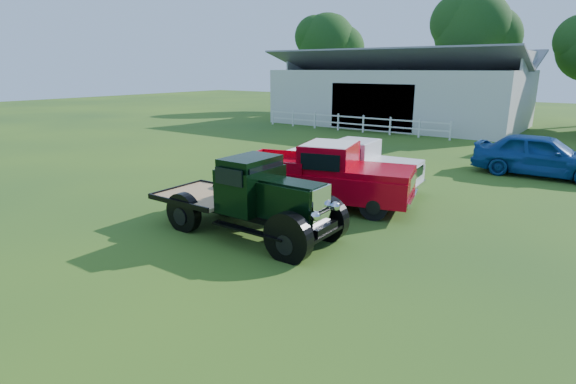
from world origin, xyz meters
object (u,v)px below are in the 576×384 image
Objects in this scene: misc_car_blue at (541,155)px; vintage_flatbed at (248,196)px; white_pickup at (352,166)px; red_pickup at (325,174)px.

vintage_flatbed is at bearing 156.00° from misc_car_blue.
vintage_flatbed is 1.08× the size of white_pickup.
misc_car_blue is (5.33, 12.25, -0.18)m from vintage_flatbed.
white_pickup is at bearing 141.28° from misc_car_blue.
white_pickup is 8.43m from misc_car_blue.
vintage_flatbed is at bearing -96.18° from white_pickup.
vintage_flatbed is 13.36m from misc_car_blue.
vintage_flatbed is 3.49m from red_pickup.
misc_car_blue is at bearing 45.87° from red_pickup.
misc_car_blue is (5.21, 6.62, -0.03)m from white_pickup.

